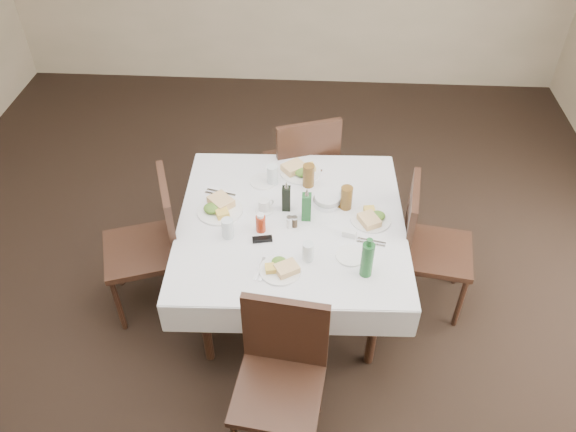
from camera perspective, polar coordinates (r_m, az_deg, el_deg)
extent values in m
plane|color=black|center=(4.01, -3.03, -10.46)|extent=(7.00, 7.00, 0.00)
cylinder|color=black|center=(3.57, -8.41, -10.70)|extent=(0.06, 0.06, 0.72)
cylinder|color=black|center=(4.28, -6.52, 0.39)|extent=(0.06, 0.06, 0.72)
cylinder|color=black|center=(3.56, 8.70, -11.04)|extent=(0.06, 0.06, 0.72)
cylinder|color=black|center=(4.27, 7.49, 0.14)|extent=(0.06, 0.06, 0.72)
cube|color=black|center=(3.60, 0.34, -0.73)|extent=(1.34, 1.34, 0.03)
cube|color=silver|center=(3.59, 0.34, -0.48)|extent=(1.48, 1.48, 0.01)
cube|color=silver|center=(4.21, 0.55, 4.95)|extent=(1.43, 0.06, 0.22)
cube|color=silver|center=(3.18, 0.04, -10.66)|extent=(1.43, 0.06, 0.22)
cube|color=silver|center=(3.72, 11.43, -1.93)|extent=(0.06, 1.43, 0.22)
cube|color=silver|center=(3.74, -10.71, -1.53)|extent=(0.06, 1.43, 0.22)
cube|color=black|center=(4.49, 1.17, 5.13)|extent=(0.62, 0.62, 0.04)
cube|color=black|center=(4.16, 2.10, 6.31)|extent=(0.47, 0.20, 0.53)
cylinder|color=black|center=(4.85, 2.78, 4.59)|extent=(0.04, 0.04, 0.49)
cylinder|color=black|center=(4.54, 4.42, 1.53)|extent=(0.04, 0.04, 0.49)
cylinder|color=black|center=(4.75, -2.02, 3.76)|extent=(0.04, 0.04, 0.49)
cylinder|color=black|center=(4.44, -0.67, 0.57)|extent=(0.04, 0.04, 0.49)
cube|color=black|center=(3.13, -1.00, -17.50)|extent=(0.52, 0.52, 0.04)
cube|color=black|center=(3.04, -0.26, -11.70)|extent=(0.46, 0.10, 0.51)
cylinder|color=black|center=(3.46, -3.66, -16.17)|extent=(0.04, 0.04, 0.47)
cylinder|color=black|center=(3.42, 3.18, -17.21)|extent=(0.04, 0.04, 0.47)
cube|color=black|center=(3.91, 14.87, -3.53)|extent=(0.53, 0.53, 0.04)
cube|color=black|center=(3.73, 12.34, -0.34)|extent=(0.11, 0.46, 0.51)
cylinder|color=black|center=(3.97, 17.11, -8.34)|extent=(0.04, 0.04, 0.47)
cylinder|color=black|center=(3.93, 11.33, -7.60)|extent=(0.04, 0.04, 0.47)
cylinder|color=black|center=(4.25, 17.04, -4.27)|extent=(0.04, 0.04, 0.47)
cylinder|color=black|center=(4.21, 11.67, -3.54)|extent=(0.04, 0.04, 0.47)
cube|color=black|center=(3.89, -14.68, -3.40)|extent=(0.62, 0.62, 0.04)
cube|color=black|center=(3.70, -12.01, 0.09)|extent=(0.20, 0.47, 0.53)
cylinder|color=black|center=(4.23, -17.12, -4.33)|extent=(0.04, 0.04, 0.50)
cylinder|color=black|center=(4.20, -11.51, -3.34)|extent=(0.04, 0.04, 0.50)
cylinder|color=black|center=(3.94, -16.86, -8.58)|extent=(0.04, 0.04, 0.50)
cylinder|color=black|center=(3.91, -10.78, -7.54)|extent=(0.04, 0.04, 0.50)
cylinder|color=white|center=(3.97, 1.26, 4.52)|extent=(0.29, 0.29, 0.01)
cube|color=#D5B873|center=(3.95, 0.58, 4.96)|extent=(0.19, 0.19, 0.05)
cube|color=gold|center=(3.96, 2.01, 4.94)|extent=(0.12, 0.10, 0.04)
ellipsoid|color=#245F16|center=(3.91, 1.47, 4.48)|extent=(0.11, 0.10, 0.05)
cylinder|color=white|center=(3.27, -0.81, -5.50)|extent=(0.25, 0.25, 0.01)
cube|color=#D5B873|center=(3.24, -0.13, -5.35)|extent=(0.16, 0.15, 0.04)
cube|color=gold|center=(3.25, -1.61, -5.31)|extent=(0.09, 0.08, 0.03)
ellipsoid|color=#245F16|center=(3.28, -0.90, -4.67)|extent=(0.09, 0.08, 0.04)
cylinder|color=white|center=(3.62, 8.39, -0.32)|extent=(0.26, 0.26, 0.01)
cube|color=#D5B873|center=(3.57, 8.25, -0.41)|extent=(0.16, 0.17, 0.04)
cube|color=gold|center=(3.64, 8.29, 0.46)|extent=(0.08, 0.09, 0.03)
ellipsoid|color=#245F16|center=(3.61, 9.11, 0.05)|extent=(0.10, 0.09, 0.04)
cylinder|color=white|center=(3.67, -6.93, 0.59)|extent=(0.30, 0.30, 0.02)
cube|color=#D5B873|center=(3.69, -6.82, 1.48)|extent=(0.20, 0.20, 0.05)
cube|color=gold|center=(3.61, -6.74, 0.38)|extent=(0.11, 0.12, 0.04)
ellipsoid|color=#245F16|center=(3.64, -7.73, 0.80)|extent=(0.11, 0.10, 0.05)
cylinder|color=white|center=(3.88, -2.56, 3.53)|extent=(0.18, 0.18, 0.01)
cylinder|color=white|center=(3.37, 6.36, -4.03)|extent=(0.18, 0.18, 0.01)
cylinder|color=silver|center=(3.83, -1.59, 4.18)|extent=(0.08, 0.08, 0.14)
cylinder|color=silver|center=(3.29, 2.05, -3.64)|extent=(0.07, 0.07, 0.12)
cylinder|color=silver|center=(3.68, 5.67, 1.82)|extent=(0.06, 0.06, 0.11)
cylinder|color=silver|center=(3.45, -6.15, -1.25)|extent=(0.07, 0.07, 0.13)
cylinder|color=brown|center=(3.81, 2.10, 4.13)|extent=(0.08, 0.08, 0.17)
cylinder|color=brown|center=(3.65, 5.95, 1.86)|extent=(0.08, 0.08, 0.16)
cylinder|color=silver|center=(3.71, 4.01, 1.48)|extent=(0.19, 0.19, 0.03)
cylinder|color=silver|center=(3.69, 4.02, 1.79)|extent=(0.17, 0.17, 0.04)
cube|color=black|center=(3.61, -0.17, 1.79)|extent=(0.05, 0.05, 0.18)
cone|color=silver|center=(3.54, -0.18, 3.20)|extent=(0.03, 0.03, 0.05)
cube|color=#1E5A27|center=(3.53, 1.89, 0.93)|extent=(0.06, 0.06, 0.19)
cone|color=silver|center=(3.46, 1.94, 2.48)|extent=(0.03, 0.03, 0.05)
cylinder|color=#A52B11|center=(3.48, -2.79, -0.79)|extent=(0.06, 0.06, 0.11)
cylinder|color=white|center=(3.43, -2.82, 0.03)|extent=(0.05, 0.05, 0.02)
cylinder|color=white|center=(3.51, 0.14, -0.70)|extent=(0.04, 0.04, 0.07)
cylinder|color=silver|center=(3.48, 0.14, -0.18)|extent=(0.04, 0.04, 0.01)
cylinder|color=#3B2D1D|center=(3.52, 0.68, -0.66)|extent=(0.04, 0.04, 0.07)
cylinder|color=silver|center=(3.49, 0.68, -0.18)|extent=(0.04, 0.04, 0.01)
cylinder|color=white|center=(3.65, -2.43, 0.63)|extent=(0.12, 0.12, 0.01)
cylinder|color=white|center=(3.63, -2.44, 1.14)|extent=(0.07, 0.07, 0.08)
cylinder|color=black|center=(3.61, -2.46, 1.47)|extent=(0.06, 0.06, 0.01)
torus|color=white|center=(3.64, -1.81, 1.37)|extent=(0.05, 0.04, 0.05)
cube|color=black|center=(3.44, -2.63, -2.37)|extent=(0.13, 0.06, 0.03)
cylinder|color=#1E5A27|center=(3.20, 8.04, -4.41)|extent=(0.07, 0.07, 0.23)
cylinder|color=#1E5A27|center=(3.11, 8.28, -2.65)|extent=(0.03, 0.03, 0.04)
cube|color=white|center=(3.48, 6.26, -1.75)|extent=(0.09, 0.07, 0.04)
cube|color=pink|center=(3.48, 6.27, -1.66)|extent=(0.07, 0.05, 0.02)
cube|color=silver|center=(3.94, 2.61, 4.13)|extent=(0.08, 0.16, 0.01)
cube|color=silver|center=(3.93, 2.96, 4.02)|extent=(0.08, 0.16, 0.01)
cube|color=silver|center=(3.27, -2.40, -5.47)|extent=(0.05, 0.19, 0.01)
cube|color=silver|center=(3.28, -2.89, -5.37)|extent=(0.05, 0.19, 0.01)
cube|color=silver|center=(3.46, 8.41, -2.81)|extent=(0.17, 0.05, 0.01)
cube|color=silver|center=(3.48, 8.48, -2.51)|extent=(0.17, 0.05, 0.01)
cube|color=silver|center=(3.82, -6.81, 2.39)|extent=(0.20, 0.07, 0.01)
cube|color=silver|center=(3.79, -7.00, 2.09)|extent=(0.20, 0.07, 0.01)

